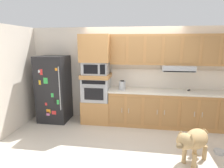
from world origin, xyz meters
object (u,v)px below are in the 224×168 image
(dog, at_px, (193,140))
(microwave, at_px, (96,68))
(screwdriver, at_px, (189,90))
(electric_kettle, at_px, (122,85))
(dog_food_bowl, at_px, (219,152))
(built_in_oven, at_px, (96,89))
(refrigerator, at_px, (54,89))

(dog, bearing_deg, microwave, -85.34)
(dog, bearing_deg, screwdriver, -147.82)
(screwdriver, relative_size, electric_kettle, 0.70)
(electric_kettle, xyz_separation_m, dog_food_bowl, (2.01, -1.12, -1.00))
(electric_kettle, height_order, dog_food_bowl, electric_kettle)
(built_in_oven, height_order, dog, built_in_oven)
(electric_kettle, relative_size, dog_food_bowl, 1.20)
(refrigerator, distance_m, screwdriver, 3.53)
(microwave, bearing_deg, dog, -37.01)
(built_in_oven, xyz_separation_m, dog_food_bowl, (2.70, -1.17, -0.87))
(refrigerator, xyz_separation_m, electric_kettle, (1.85, 0.02, 0.15))
(microwave, distance_m, dog, 2.80)
(refrigerator, bearing_deg, screwdriver, 2.80)
(electric_kettle, xyz_separation_m, dog, (1.39, -1.52, -0.59))
(refrigerator, height_order, dog, refrigerator)
(screwdriver, bearing_deg, electric_kettle, -174.82)
(electric_kettle, distance_m, dog, 2.15)
(screwdriver, distance_m, electric_kettle, 1.68)
(microwave, height_order, dog_food_bowl, microwave)
(built_in_oven, xyz_separation_m, screwdriver, (2.36, 0.10, 0.03))
(built_in_oven, distance_m, electric_kettle, 0.70)
(dog, bearing_deg, electric_kettle, -95.88)
(screwdriver, relative_size, dog_food_bowl, 0.84)
(refrigerator, relative_size, dog, 2.09)
(built_in_oven, relative_size, microwave, 1.09)
(built_in_oven, height_order, electric_kettle, built_in_oven)
(dog, distance_m, dog_food_bowl, 0.84)
(built_in_oven, height_order, screwdriver, built_in_oven)
(built_in_oven, bearing_deg, microwave, -0.77)
(microwave, relative_size, electric_kettle, 2.68)
(refrigerator, relative_size, built_in_oven, 2.51)
(screwdriver, height_order, dog, screwdriver)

